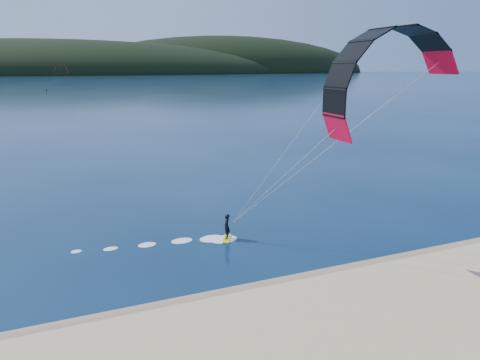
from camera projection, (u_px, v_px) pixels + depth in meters
name	position (u px, v px, depth m)	size (l,w,h in m)	color
ground	(289.00, 352.00, 17.29)	(1800.00, 1800.00, 0.00)	#071936
wet_sand	(251.00, 297.00, 21.32)	(220.00, 2.50, 0.10)	#83684C
headland	(93.00, 74.00, 688.69)	(1200.00, 310.00, 140.00)	black
kitesurfer_near	(383.00, 104.00, 22.97)	(23.21, 9.28, 14.77)	#BDD218
kitesurfer_far	(61.00, 72.00, 187.78)	(11.75, 6.68, 12.85)	#BDD218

